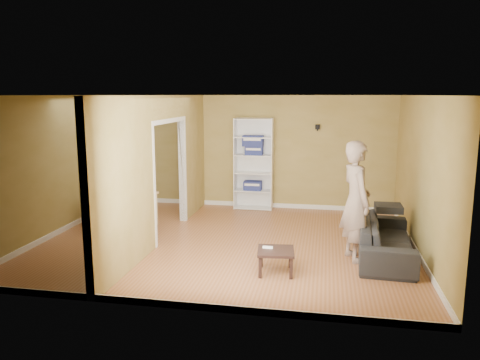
# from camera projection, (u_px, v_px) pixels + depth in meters

# --- Properties ---
(room_shell) EXTENTS (6.50, 6.50, 6.50)m
(room_shell) POSITION_uv_depth(u_px,v_px,m) (227.00, 170.00, 8.20)
(room_shell) COLOR brown
(room_shell) RESTS_ON ground
(partition) EXTENTS (0.22, 5.50, 2.60)m
(partition) POSITION_uv_depth(u_px,v_px,m) (162.00, 169.00, 8.42)
(partition) COLOR olive
(partition) RESTS_ON ground
(wall_speaker) EXTENTS (0.10, 0.10, 0.10)m
(wall_speaker) POSITION_uv_depth(u_px,v_px,m) (318.00, 127.00, 10.43)
(wall_speaker) COLOR black
(wall_speaker) RESTS_ON room_shell
(sofa) EXTENTS (2.19, 1.04, 0.82)m
(sofa) POSITION_uv_depth(u_px,v_px,m) (386.00, 233.00, 7.57)
(sofa) COLOR #313233
(sofa) RESTS_ON ground
(person) EXTENTS (0.99, 0.88, 2.25)m
(person) POSITION_uv_depth(u_px,v_px,m) (356.00, 191.00, 7.34)
(person) COLOR slate
(person) RESTS_ON ground
(bookshelf) EXTENTS (0.88, 0.38, 2.09)m
(bookshelf) POSITION_uv_depth(u_px,v_px,m) (254.00, 164.00, 10.76)
(bookshelf) COLOR white
(bookshelf) RESTS_ON ground
(paper_box_navy_a) EXTENTS (0.41, 0.26, 0.21)m
(paper_box_navy_a) POSITION_uv_depth(u_px,v_px,m) (253.00, 185.00, 10.80)
(paper_box_navy_a) COLOR #14254F
(paper_box_navy_a) RESTS_ON bookshelf
(paper_box_navy_b) EXTENTS (0.40, 0.26, 0.20)m
(paper_box_navy_b) POSITION_uv_depth(u_px,v_px,m) (254.00, 150.00, 10.65)
(paper_box_navy_b) COLOR navy
(paper_box_navy_b) RESTS_ON bookshelf
(paper_box_navy_c) EXTENTS (0.46, 0.30, 0.24)m
(paper_box_navy_c) POSITION_uv_depth(u_px,v_px,m) (253.00, 139.00, 10.61)
(paper_box_navy_c) COLOR navy
(paper_box_navy_c) RESTS_ON bookshelf
(coffee_table) EXTENTS (0.53, 0.53, 0.36)m
(coffee_table) POSITION_uv_depth(u_px,v_px,m) (276.00, 253.00, 6.90)
(coffee_table) COLOR black
(coffee_table) RESTS_ON ground
(game_controller) EXTENTS (0.15, 0.04, 0.03)m
(game_controller) POSITION_uv_depth(u_px,v_px,m) (268.00, 247.00, 6.96)
(game_controller) COLOR white
(game_controller) RESTS_ON coffee_table
(dining_table) EXTENTS (1.08, 0.72, 0.68)m
(dining_table) POSITION_uv_depth(u_px,v_px,m) (126.00, 197.00, 9.33)
(dining_table) COLOR #E1B870
(dining_table) RESTS_ON ground
(chair_left) EXTENTS (0.54, 0.54, 0.90)m
(chair_left) POSITION_uv_depth(u_px,v_px,m) (94.00, 203.00, 9.43)
(chair_left) COLOR tan
(chair_left) RESTS_ON ground
(chair_near) EXTENTS (0.51, 0.51, 0.94)m
(chair_near) POSITION_uv_depth(u_px,v_px,m) (113.00, 210.00, 8.83)
(chair_near) COLOR beige
(chair_near) RESTS_ON ground
(chair_far) EXTENTS (0.49, 0.49, 0.98)m
(chair_far) POSITION_uv_depth(u_px,v_px,m) (137.00, 196.00, 9.89)
(chair_far) COLOR tan
(chair_far) RESTS_ON ground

